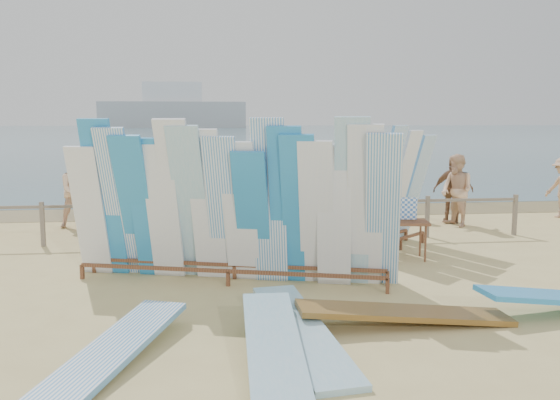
{
  "coord_description": "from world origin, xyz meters",
  "views": [
    {
      "loc": [
        -0.64,
        -9.16,
        2.53
      ],
      "look_at": [
        0.66,
        1.88,
        1.02
      ],
      "focal_mm": 38.0,
      "sensor_mm": 36.0,
      "label": 1
    }
  ],
  "objects": [
    {
      "name": "ground",
      "position": [
        0.0,
        0.0,
        0.0
      ],
      "size": [
        160.0,
        160.0,
        0.0
      ],
      "primitive_type": "plane",
      "color": "#D1BD78",
      "rests_on": "ground"
    },
    {
      "name": "ocean",
      "position": [
        0.0,
        128.0,
        0.0
      ],
      "size": [
        320.0,
        240.0,
        0.02
      ],
      "primitive_type": "cube",
      "color": "#3F6471",
      "rests_on": "ground"
    },
    {
      "name": "wet_sand_strip",
      "position": [
        0.0,
        7.2,
        0.0
      ],
      "size": [
        40.0,
        2.6,
        0.01
      ],
      "primitive_type": "cube",
      "color": "olive",
      "rests_on": "ground"
    },
    {
      "name": "distant_ship",
      "position": [
        -12.0,
        180.0,
        5.31
      ],
      "size": [
        45.0,
        8.0,
        14.0
      ],
      "color": "#999EA3",
      "rests_on": "ocean"
    },
    {
      "name": "fence",
      "position": [
        0.0,
        3.0,
        0.63
      ],
      "size": [
        12.08,
        0.08,
        0.9
      ],
      "color": "#7D6E5E",
      "rests_on": "ground"
    },
    {
      "name": "main_surfboard_rack",
      "position": [
        -0.33,
        -0.13,
        1.16
      ],
      "size": [
        5.14,
        2.11,
        2.58
      ],
      "rotation": [
        0.0,
        0.0,
        -0.29
      ],
      "color": "brown",
      "rests_on": "ground"
    },
    {
      "name": "side_surfboard_rack",
      "position": [
        2.91,
        1.98,
        1.1
      ],
      "size": [
        2.02,
        1.88,
        2.43
      ],
      "rotation": [
        0.0,
        0.0,
        0.72
      ],
      "color": "brown",
      "rests_on": "ground"
    },
    {
      "name": "vendor_table",
      "position": [
        2.84,
        1.1,
        0.38
      ],
      "size": [
        0.93,
        0.72,
        1.13
      ],
      "rotation": [
        0.0,
        0.0,
        -0.14
      ],
      "color": "brown",
      "rests_on": "ground"
    },
    {
      "name": "flat_board_e",
      "position": [
        -1.7,
        -3.11,
        0.0
      ],
      "size": [
        1.48,
        2.72,
        0.27
      ],
      "primitive_type": "cube",
      "rotation": [
        0.07,
        0.0,
        -0.36
      ],
      "color": "white",
      "rests_on": "ground"
    },
    {
      "name": "flat_board_b",
      "position": [
        -0.02,
        -3.49,
        0.0
      ],
      "size": [
        0.63,
        2.7,
        0.42
      ],
      "primitive_type": "cube",
      "rotation": [
        0.13,
        0.0,
        -0.03
      ],
      "color": "#85BDD5",
      "rests_on": "ground"
    },
    {
      "name": "flat_board_c",
      "position": [
        1.73,
        -2.32,
        0.0
      ],
      "size": [
        2.71,
        0.61,
        0.31
      ],
      "primitive_type": "cube",
      "rotation": [
        0.09,
        0.0,
        1.59
      ],
      "color": "brown",
      "rests_on": "ground"
    },
    {
      "name": "flat_board_a",
      "position": [
        0.37,
        -2.77,
        0.0
      ],
      "size": [
        0.93,
        2.75,
        0.29
      ],
      "primitive_type": "cube",
      "rotation": [
        0.08,
        0.0,
        0.14
      ],
      "color": "#85BDD5",
      "rests_on": "ground"
    },
    {
      "name": "beach_chair_left",
      "position": [
        0.81,
        3.52,
        0.24
      ],
      "size": [
        0.64,
        0.66,
        0.84
      ],
      "rotation": [
        0.0,
        0.0,
        0.24
      ],
      "color": "red",
      "rests_on": "ground"
    },
    {
      "name": "beach_chair_right",
      "position": [
        2.11,
        4.15,
        0.27
      ],
      "size": [
        0.67,
        0.69,
        0.91
      ],
      "rotation": [
        0.0,
        0.0,
        0.17
      ],
      "color": "red",
      "rests_on": "ground"
    },
    {
      "name": "stroller",
      "position": [
        1.9,
        4.18,
        0.43
      ],
      "size": [
        0.63,
        0.84,
        1.07
      ],
      "rotation": [
        0.0,
        0.0,
        -0.12
      ],
      "color": "red",
      "rests_on": "ground"
    },
    {
      "name": "beachgoer_11",
      "position": [
        -3.87,
        6.83,
        0.84
      ],
      "size": [
        1.29,
        1.58,
        1.69
      ],
      "primitive_type": "imported",
      "rotation": [
        0.0,
        0.0,
        2.16
      ],
      "color": "beige",
      "rests_on": "ground"
    },
    {
      "name": "beachgoer_8",
      "position": [
        5.16,
        4.2,
        0.86
      ],
      "size": [
        0.62,
        0.92,
        1.72
      ],
      "primitive_type": "imported",
      "rotation": [
        0.0,
        0.0,
        5.0
      ],
      "color": "beige",
      "rests_on": "ground"
    },
    {
      "name": "beachgoer_10",
      "position": [
        5.26,
        4.62,
        0.81
      ],
      "size": [
        1.03,
        0.66,
        1.63
      ],
      "primitive_type": "imported",
      "rotation": [
        0.0,
        0.0,
        2.86
      ],
      "color": "#8C6042",
      "rests_on": "ground"
    },
    {
      "name": "beachgoer_9",
      "position": [
        3.84,
        6.86,
        0.88
      ],
      "size": [
        1.17,
        1.09,
        1.76
      ],
      "primitive_type": "imported",
      "rotation": [
        0.0,
        0.0,
        5.58
      ],
      "color": "tan",
      "rests_on": "ground"
    },
    {
      "name": "beachgoer_2",
      "position": [
        -3.78,
        5.15,
        0.86
      ],
      "size": [
        0.93,
        0.74,
        1.73
      ],
      "primitive_type": "imported",
      "rotation": [
        0.0,
        0.0,
        0.48
      ],
      "color": "beige",
      "rests_on": "ground"
    },
    {
      "name": "beachgoer_6",
      "position": [
        2.11,
        3.6,
        0.88
      ],
      "size": [
        0.57,
        0.92,
        1.76
      ],
      "primitive_type": "imported",
      "rotation": [
        0.0,
        0.0,
        1.77
      ],
      "color": "tan",
      "rests_on": "ground"
    },
    {
      "name": "beachgoer_1",
      "position": [
        -2.41,
        4.45,
        0.84
      ],
      "size": [
        0.67,
        0.66,
        1.67
      ],
      "primitive_type": "imported",
      "rotation": [
        0.0,
        0.0,
        2.39
      ],
      "color": "#8C6042",
      "rests_on": "ground"
    },
    {
      "name": "beachgoer_3",
      "position": [
        -3.11,
        5.31,
        0.77
      ],
      "size": [
        1.06,
        0.6,
        1.54
      ],
      "primitive_type": "imported",
      "rotation": [
        0.0,
        0.0,
        6.08
      ],
      "color": "tan",
      "rests_on": "ground"
    },
    {
      "name": "beachgoer_7",
      "position": [
        4.17,
        5.7,
        0.84
      ],
      "size": [
        0.68,
        0.65,
        1.67
      ],
      "primitive_type": "imported",
      "rotation": [
        0.0,
        0.0,
        2.43
      ],
      "color": "#8C6042",
      "rests_on": "ground"
    },
    {
      "name": "beachgoer_4",
      "position": [
        0.64,
        3.83,
        0.8
      ],
      "size": [
        0.89,
        0.99,
        1.6
      ],
      "primitive_type": "imported",
      "rotation": [
        0.0,
        0.0,
        0.92
      ],
      "color": "#8C6042",
      "rests_on": "ground"
    },
    {
      "name": "beachgoer_5",
      "position": [
        0.6,
        6.06,
        0.86
      ],
      "size": [
        1.63,
        1.27,
        1.72
      ],
      "primitive_type": "imported",
      "rotation": [
        0.0,
        0.0,
        2.6
      ],
      "color": "beige",
      "rests_on": "ground"
    }
  ]
}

